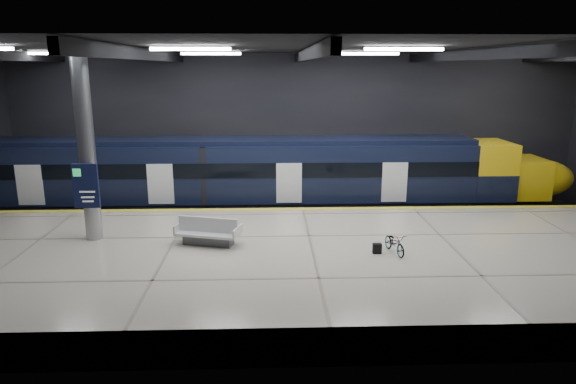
{
  "coord_description": "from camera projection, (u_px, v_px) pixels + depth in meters",
  "views": [
    {
      "loc": [
        -1.44,
        -19.4,
        7.32
      ],
      "look_at": [
        -0.71,
        1.5,
        2.2
      ],
      "focal_mm": 32.0,
      "sensor_mm": 36.0,
      "label": 1
    }
  ],
  "objects": [
    {
      "name": "platform",
      "position": [
        312.0,
        264.0,
        18.06
      ],
      "size": [
        30.0,
        11.0,
        1.1
      ],
      "primitive_type": "cube",
      "color": "beige",
      "rests_on": "ground"
    },
    {
      "name": "safety_strip",
      "position": [
        303.0,
        209.0,
        23.03
      ],
      "size": [
        30.0,
        0.4,
        0.01
      ],
      "primitive_type": "cube",
      "color": "yellow",
      "rests_on": "platform"
    },
    {
      "name": "bicycle",
      "position": [
        395.0,
        243.0,
        17.51
      ],
      "size": [
        0.79,
        1.47,
        0.73
      ],
      "primitive_type": "imported",
      "rotation": [
        0.0,
        0.0,
        0.23
      ],
      "color": "#99999E",
      "rests_on": "platform"
    },
    {
      "name": "bench",
      "position": [
        208.0,
        235.0,
        18.38
      ],
      "size": [
        2.45,
        1.51,
        1.01
      ],
      "rotation": [
        0.0,
        0.0,
        -0.27
      ],
      "color": "#595B60",
      "rests_on": "platform"
    },
    {
      "name": "ground",
      "position": [
        307.0,
        254.0,
        20.62
      ],
      "size": [
        30.0,
        30.0,
        0.0
      ],
      "primitive_type": "plane",
      "color": "black",
      "rests_on": "ground"
    },
    {
      "name": "pannier_bag",
      "position": [
        377.0,
        248.0,
        17.54
      ],
      "size": [
        0.3,
        0.19,
        0.35
      ],
      "primitive_type": "cube",
      "rotation": [
        0.0,
        0.0,
        -0.03
      ],
      "color": "black",
      "rests_on": "platform"
    },
    {
      "name": "room_shell",
      "position": [
        308.0,
        110.0,
        19.26
      ],
      "size": [
        30.1,
        16.1,
        8.05
      ],
      "color": "black",
      "rests_on": "ground"
    },
    {
      "name": "info_column",
      "position": [
        86.0,
        149.0,
        18.29
      ],
      "size": [
        0.9,
        0.78,
        6.9
      ],
      "color": "#9EA0A5",
      "rests_on": "platform"
    },
    {
      "name": "rails",
      "position": [
        299.0,
        214.0,
        25.94
      ],
      "size": [
        30.0,
        1.52,
        0.16
      ],
      "color": "gray",
      "rests_on": "ground"
    },
    {
      "name": "train",
      "position": [
        264.0,
        176.0,
        25.41
      ],
      "size": [
        29.4,
        2.84,
        3.79
      ],
      "color": "black",
      "rests_on": "ground"
    }
  ]
}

